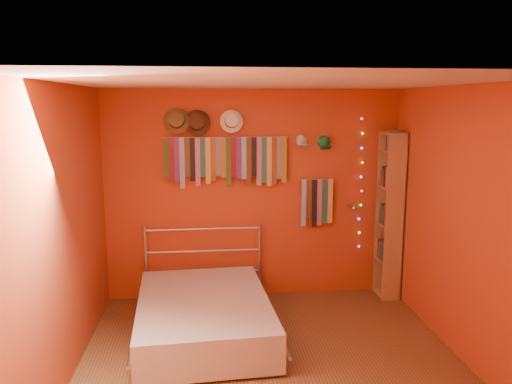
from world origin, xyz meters
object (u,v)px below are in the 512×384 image
object	(u,v)px
bed	(204,315)
bookshelf	(393,215)
tie_rack	(227,159)
reading_lamp	(354,207)

from	to	relation	value
bed	bookshelf	bearing A→B (deg)	16.90
tie_rack	reading_lamp	world-z (taller)	tie_rack
reading_lamp	bookshelf	xyz separation A→B (m)	(0.49, -0.01, -0.10)
bookshelf	bed	world-z (taller)	bookshelf
reading_lamp	tie_rack	bearing A→B (deg)	174.42
reading_lamp	bed	distance (m)	2.17
reading_lamp	bookshelf	distance (m)	0.50
tie_rack	bookshelf	bearing A→B (deg)	-4.48
bookshelf	reading_lamp	bearing A→B (deg)	178.89
tie_rack	bed	distance (m)	1.81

